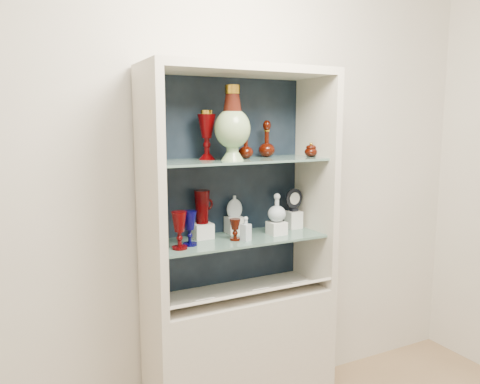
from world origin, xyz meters
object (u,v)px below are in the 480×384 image
ruby_goblet_tall (179,230)px  lidded_bowl (311,149)px  flat_flask (234,206)px  pedestal_lamp_right (207,135)px  pedestal_lamp_left (156,140)px  clear_square_bottle (246,229)px  ruby_decanter_a (246,140)px  cobalt_goblet (190,228)px  ruby_decanter_b (267,138)px  enamel_urn (232,123)px  ruby_goblet_small (235,230)px  cameo_medallion (294,199)px  clear_round_decanter (277,208)px  ruby_pitcher (202,207)px

ruby_goblet_tall → lidded_bowl: bearing=3.0°
flat_flask → pedestal_lamp_right: bearing=-154.1°
pedestal_lamp_left → clear_square_bottle: pedestal_lamp_left is taller
ruby_decanter_a → pedestal_lamp_right: bearing=169.8°
pedestal_lamp_right → cobalt_goblet: (-0.13, -0.08, -0.46)m
ruby_decanter_b → ruby_goblet_tall: 0.72m
enamel_urn → clear_square_bottle: 0.55m
pedestal_lamp_right → lidded_bowl: pedestal_lamp_right is taller
ruby_decanter_a → ruby_goblet_tall: bearing=-168.2°
ruby_goblet_small → cameo_medallion: 0.45m
pedestal_lamp_right → cameo_medallion: size_ratio=1.83×
pedestal_lamp_right → ruby_goblet_small: size_ratio=2.22×
clear_square_bottle → clear_round_decanter: size_ratio=0.85×
cobalt_goblet → clear_round_decanter: (0.51, 0.00, 0.06)m
ruby_pitcher → flat_flask: ruby_pitcher is taller
lidded_bowl → ruby_goblet_small: lidded_bowl is taller
lidded_bowl → cobalt_goblet: (-0.73, -0.00, -0.37)m
pedestal_lamp_left → lidded_bowl: (0.88, -0.02, -0.07)m
ruby_goblet_small → ruby_goblet_tall: bearing=-174.6°
enamel_urn → cameo_medallion: bearing=14.5°
ruby_goblet_tall → ruby_goblet_small: (0.32, 0.03, -0.04)m
ruby_goblet_small → ruby_pitcher: size_ratio=0.64×
clear_round_decanter → ruby_decanter_b: bearing=98.1°
enamel_urn → ruby_decanter_b: bearing=24.6°
clear_square_bottle → pedestal_lamp_left: bearing=171.5°
pedestal_lamp_left → ruby_decanter_a: bearing=2.2°
pedestal_lamp_right → flat_flask: 0.44m
lidded_bowl → clear_round_decanter: bearing=179.8°
enamel_urn → clear_round_decanter: 0.54m
pedestal_lamp_left → enamel_urn: bearing=-8.0°
enamel_urn → ruby_goblet_small: size_ratio=3.29×
pedestal_lamp_right → lidded_bowl: (0.59, -0.08, -0.09)m
enamel_urn → ruby_pitcher: size_ratio=2.11×
ruby_goblet_small → ruby_decanter_b: bearing=23.3°
ruby_goblet_tall → enamel_urn: bearing=2.4°
ruby_decanter_a → ruby_goblet_tall: (-0.41, -0.08, -0.43)m
cameo_medallion → enamel_urn: bearing=-172.1°
pedestal_lamp_right → flat_flask: size_ratio=2.03×
flat_flask → pedestal_lamp_left: bearing=-157.5°
ruby_decanter_a → lidded_bowl: size_ratio=2.48×
flat_flask → clear_round_decanter: 0.23m
ruby_goblet_small → clear_square_bottle: clear_square_bottle is taller
ruby_decanter_a → clear_round_decanter: size_ratio=1.34×
clear_square_bottle → cameo_medallion: (0.38, 0.13, 0.10)m
ruby_pitcher → cameo_medallion: size_ratio=1.28×
clear_round_decanter → flat_flask: bearing=145.0°
ruby_decanter_a → clear_round_decanter: bearing=-13.9°
pedestal_lamp_left → cameo_medallion: 0.91m
clear_square_bottle → cobalt_goblet: bearing=171.8°
pedestal_lamp_left → ruby_decanter_a: pedestal_lamp_left is taller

